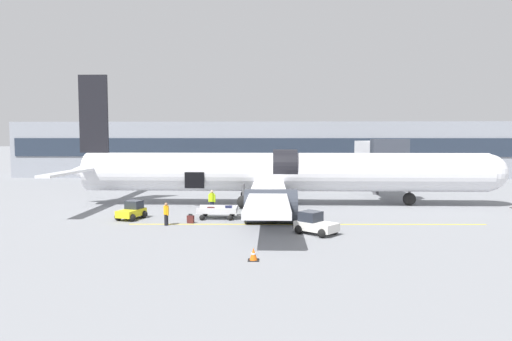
% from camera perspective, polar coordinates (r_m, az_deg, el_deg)
% --- Properties ---
extents(ground_plane, '(500.00, 500.00, 0.00)m').
position_cam_1_polar(ground_plane, '(34.44, 1.77, -5.97)').
color(ground_plane, gray).
extents(apron_marking_line, '(24.93, 0.96, 0.01)m').
position_cam_1_polar(apron_marking_line, '(32.23, 6.45, -6.70)').
color(apron_marking_line, yellow).
rests_on(apron_marking_line, ground_plane).
extents(terminal_strip, '(77.39, 10.27, 8.30)m').
position_cam_1_polar(terminal_strip, '(71.27, 1.91, 2.68)').
color(terminal_strip, gray).
rests_on(terminal_strip, ground_plane).
extents(jet_bridge_stub, '(3.31, 11.90, 5.88)m').
position_cam_1_polar(jet_bridge_stub, '(48.69, 15.08, 2.00)').
color(jet_bridge_stub, '#4C4C51').
rests_on(jet_bridge_stub, ground_plane).
extents(airplane, '(39.37, 35.21, 11.63)m').
position_cam_1_polar(airplane, '(40.88, 2.85, -0.38)').
color(airplane, silver).
rests_on(airplane, ground_plane).
extents(baggage_tug_lead, '(2.13, 2.63, 1.34)m').
position_cam_1_polar(baggage_tug_lead, '(35.22, -15.24, -4.96)').
color(baggage_tug_lead, yellow).
rests_on(baggage_tug_lead, ground_plane).
extents(baggage_tug_mid, '(2.91, 2.75, 1.40)m').
position_cam_1_polar(baggage_tug_mid, '(29.10, 7.37, -6.70)').
color(baggage_tug_mid, silver).
rests_on(baggage_tug_mid, ground_plane).
extents(baggage_cart_loading, '(3.86, 2.06, 0.92)m').
position_cam_1_polar(baggage_cart_loading, '(34.37, -4.68, -5.21)').
color(baggage_cart_loading, silver).
rests_on(baggage_cart_loading, ground_plane).
extents(ground_crew_loader_a, '(0.54, 0.54, 1.70)m').
position_cam_1_polar(ground_crew_loader_a, '(36.62, 0.01, -3.94)').
color(ground_crew_loader_a, black).
rests_on(ground_crew_loader_a, ground_plane).
extents(ground_crew_loader_b, '(0.51, 0.51, 1.58)m').
position_cam_1_polar(ground_crew_loader_b, '(32.13, -11.16, -5.29)').
color(ground_crew_loader_b, black).
rests_on(ground_crew_loader_b, ground_plane).
extents(ground_crew_driver, '(0.46, 0.57, 1.64)m').
position_cam_1_polar(ground_crew_driver, '(35.67, -0.93, -4.21)').
color(ground_crew_driver, '#2D2D33').
rests_on(ground_crew_driver, ground_plane).
extents(ground_crew_supervisor, '(0.63, 0.49, 1.79)m').
position_cam_1_polar(ground_crew_supervisor, '(37.14, -5.53, -3.76)').
color(ground_crew_supervisor, '#1E2338').
rests_on(ground_crew_supervisor, ground_plane).
extents(suitcase_on_tarmac_upright, '(0.52, 0.38, 0.66)m').
position_cam_1_polar(suitcase_on_tarmac_upright, '(32.76, -8.18, -6.05)').
color(suitcase_on_tarmac_upright, '#4C1E1E').
rests_on(suitcase_on_tarmac_upright, ground_plane).
extents(safety_cone_engine_left, '(0.56, 0.56, 0.63)m').
position_cam_1_polar(safety_cone_engine_left, '(22.90, -0.32, -10.47)').
color(safety_cone_engine_left, black).
rests_on(safety_cone_engine_left, ground_plane).
extents(safety_cone_wingtip, '(0.58, 0.58, 0.57)m').
position_cam_1_polar(safety_cone_wingtip, '(32.99, 6.06, -5.98)').
color(safety_cone_wingtip, black).
rests_on(safety_cone_wingtip, ground_plane).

